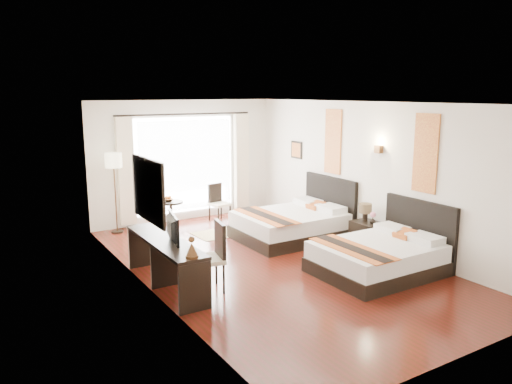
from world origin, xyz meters
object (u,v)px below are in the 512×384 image
bed_far (293,223)px  television (169,228)px  vase (373,223)px  desk_chair (208,270)px  console_desk (166,263)px  side_table (171,215)px  nightstand (367,236)px  table_lamp (365,210)px  fruit_bowl (168,200)px  bed_near (381,256)px  window_chair (219,210)px  floor_lamp (114,166)px

bed_far → television: 3.50m
vase → desk_chair: desk_chair is taller
television → console_desk: bearing=21.4°
bed_far → side_table: (-1.88, 1.99, -0.00)m
nightstand → desk_chair: desk_chair is taller
desk_chair → console_desk: bearing=-32.9°
television → table_lamp: bearing=-77.7°
vase → nightstand: bearing=81.3°
bed_far → television: size_ratio=2.91×
nightstand → fruit_bowl: fruit_bowl is taller
bed_near → fruit_bowl: 4.87m
window_chair → vase: bearing=11.7°
television → desk_chair: (0.47, -0.35, -0.65)m
vase → bed_near: bearing=-127.0°
television → desk_chair: bearing=-113.4°
bed_far → bed_near: bearing=-88.7°
bed_far → nightstand: size_ratio=3.80×
bed_near → side_table: (-1.93, 4.40, 0.02)m
table_lamp → window_chair: bearing=113.5°
television → floor_lamp: floor_lamp is taller
vase → desk_chair: bearing=-178.9°
nightstand → floor_lamp: size_ratio=0.33×
bed_far → window_chair: bed_far is taller
vase → window_chair: (-1.40, 3.54, -0.30)m
side_table → window_chair: bearing=1.9°
nightstand → console_desk: console_desk is taller
television → side_table: 3.54m
vase → fruit_bowl: fruit_bowl is taller
vase → floor_lamp: bearing=134.1°
vase → console_desk: size_ratio=0.06×
console_desk → window_chair: 4.04m
floor_lamp → fruit_bowl: bearing=-16.1°
bed_far → television: bearing=-159.0°
table_lamp → television: television is taller
floor_lamp → bed_near: bearing=-57.3°
bed_near → table_lamp: bearing=57.9°
desk_chair → fruit_bowl: (0.82, 3.60, 0.33)m
vase → bed_far: bearing=115.9°
bed_near → floor_lamp: floor_lamp is taller
nightstand → fruit_bowl: size_ratio=2.58×
bed_near → floor_lamp: 5.75m
console_desk → side_table: bearing=66.4°
nightstand → console_desk: (-3.98, 0.26, 0.11)m
bed_far → floor_lamp: 3.96m
vase → window_chair: window_chair is taller
floor_lamp → desk_chair: bearing=-86.3°
bed_far → table_lamp: (0.77, -1.27, 0.45)m
desk_chair → side_table: 3.67m
floor_lamp → window_chair: 2.63m
fruit_bowl → floor_lamp: bearing=163.9°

